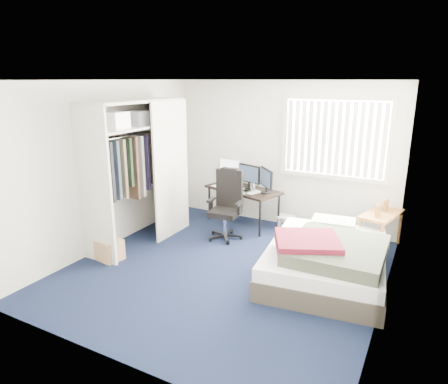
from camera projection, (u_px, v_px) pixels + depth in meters
ground at (225, 269)px, 5.47m from camera, size 4.20×4.20×0.00m
room_shell at (225, 161)px, 5.05m from camera, size 4.20×4.20×4.20m
window_assembly at (335, 138)px, 6.36m from camera, size 1.72×0.09×1.32m
closet at (137, 158)px, 6.08m from camera, size 0.64×1.84×2.22m
desk at (244, 186)px, 7.01m from camera, size 1.45×0.98×1.12m
office_chair at (227, 212)px, 6.48m from camera, size 0.58×0.58×1.14m
footstool at (286, 219)px, 6.89m from camera, size 0.31×0.26×0.24m
nightstand at (382, 217)px, 6.03m from camera, size 0.61×0.90×0.75m
bed at (326, 258)px, 5.17m from camera, size 1.69×2.12×0.65m
pine_box at (108, 249)px, 5.75m from camera, size 0.44×0.36×0.30m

